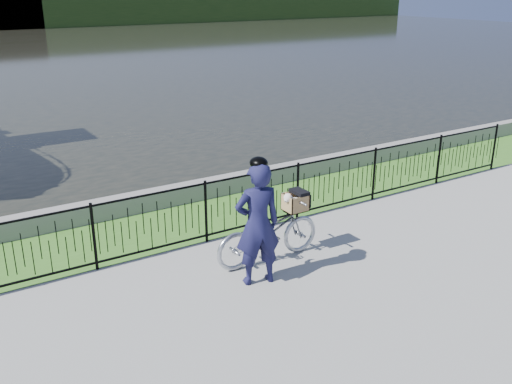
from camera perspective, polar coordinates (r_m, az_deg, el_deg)
ground at (r=9.58m, az=4.92°, el=-7.01°), size 120.00×120.00×0.00m
grass_strip at (r=11.56m, az=-2.83°, el=-2.04°), size 60.00×2.00×0.01m
quay_wall at (r=12.31m, az=-5.15°, el=0.30°), size 60.00×0.30×0.40m
fence at (r=10.55m, az=-0.20°, el=-0.89°), size 14.00×0.06×1.15m
far_building_right at (r=66.27m, az=-23.42°, el=16.12°), size 6.00×3.00×3.20m
bicycle_rig at (r=9.40m, az=1.28°, el=-3.97°), size 1.93×0.67×1.14m
cyclist at (r=8.53m, az=0.16°, el=-3.12°), size 0.79×0.60×2.00m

